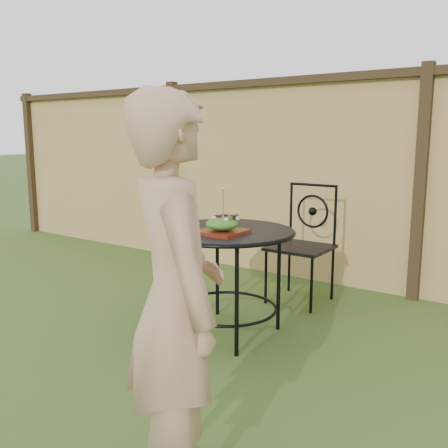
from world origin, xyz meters
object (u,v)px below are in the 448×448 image
at_px(diner, 176,302).
at_px(patio_chair, 304,240).
at_px(patio_table, 226,250).
at_px(salad_plate, 222,232).

bearing_deg(diner, patio_chair, -39.23).
bearing_deg(patio_table, patio_chair, 83.30).
xyz_separation_m(patio_table, salad_plate, (0.06, -0.13, 0.15)).
xyz_separation_m(patio_table, patio_chair, (0.11, 0.95, -0.08)).
distance_m(patio_table, patio_chair, 0.96).
relative_size(patio_table, patio_chair, 0.97).
distance_m(diner, salad_plate, 1.40).
bearing_deg(salad_plate, diner, -61.52).
distance_m(patio_table, diner, 1.56).
distance_m(patio_table, salad_plate, 0.21).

